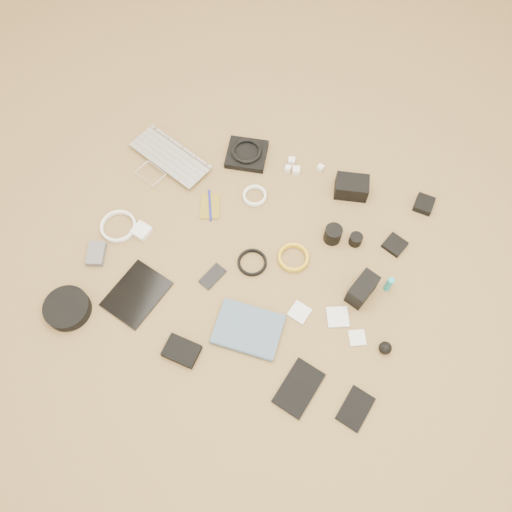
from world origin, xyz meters
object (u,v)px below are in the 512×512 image
(phone, at_px, (213,276))
(laptop, at_px, (162,165))
(dslr_camera, at_px, (352,187))
(tablet, at_px, (137,294))
(headphone_case, at_px, (67,308))
(paperback, at_px, (241,352))

(phone, bearing_deg, laptop, 154.98)
(dslr_camera, bearing_deg, tablet, -143.91)
(headphone_case, relative_size, paperback, 0.71)
(tablet, distance_m, headphone_case, 0.27)
(tablet, height_order, headphone_case, headphone_case)
(dslr_camera, height_order, phone, dslr_camera)
(phone, relative_size, headphone_case, 0.62)
(laptop, xyz_separation_m, phone, (0.39, -0.45, -0.01))
(headphone_case, bearing_deg, laptop, 81.72)
(dslr_camera, xyz_separation_m, phone, (-0.45, -0.55, -0.04))
(laptop, relative_size, headphone_case, 2.15)
(tablet, height_order, paperback, paperback)
(tablet, bearing_deg, laptop, 119.46)
(tablet, xyz_separation_m, paperback, (0.46, -0.11, 0.01))
(paperback, bearing_deg, dslr_camera, -16.22)
(phone, distance_m, headphone_case, 0.57)
(laptop, distance_m, paperback, 0.93)
(tablet, xyz_separation_m, headphone_case, (-0.23, -0.14, 0.02))
(phone, bearing_deg, tablet, -125.22)
(paperback, bearing_deg, laptop, 40.18)
(headphone_case, distance_m, paperback, 0.69)
(phone, relative_size, paperback, 0.44)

